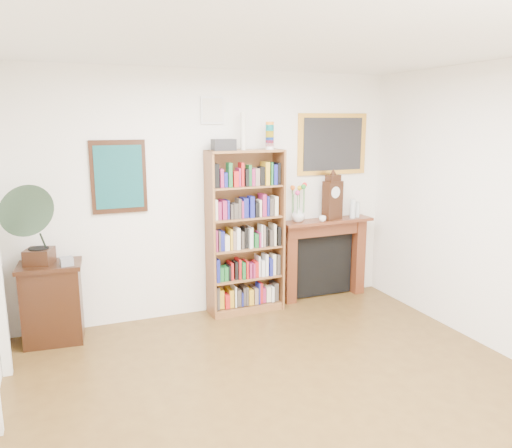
{
  "coord_description": "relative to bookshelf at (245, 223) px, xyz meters",
  "views": [
    {
      "loc": [
        -1.66,
        -2.98,
        2.24
      ],
      "look_at": [
        0.17,
        1.6,
        1.21
      ],
      "focal_mm": 35.0,
      "sensor_mm": 36.0,
      "label": 1
    }
  ],
  "objects": [
    {
      "name": "gramophone",
      "position": [
        -2.22,
        -0.17,
        0.23
      ],
      "size": [
        0.67,
        0.75,
        0.83
      ],
      "rotation": [
        0.0,
        0.0,
        -0.31
      ],
      "color": "black",
      "rests_on": "side_cabinet"
    },
    {
      "name": "mantel_clock",
      "position": [
        1.16,
        0.02,
        0.22
      ],
      "size": [
        0.27,
        0.19,
        0.56
      ],
      "rotation": [
        0.0,
        0.0,
        0.26
      ],
      "color": "black",
      "rests_on": "fireplace"
    },
    {
      "name": "small_picture",
      "position": [
        -0.33,
        0.16,
        1.28
      ],
      "size": [
        0.26,
        0.04,
        0.3
      ],
      "color": "white",
      "rests_on": "back_wall"
    },
    {
      "name": "fireplace",
      "position": [
        1.1,
        0.09,
        -0.47
      ],
      "size": [
        1.22,
        0.32,
        1.03
      ],
      "rotation": [
        0.0,
        0.0,
        0.03
      ],
      "color": "#4D2012",
      "rests_on": "floor"
    },
    {
      "name": "bookshelf",
      "position": [
        0.0,
        0.0,
        0.0
      ],
      "size": [
        0.89,
        0.34,
        2.2
      ],
      "rotation": [
        0.0,
        0.0,
        0.04
      ],
      "color": "brown",
      "rests_on": "floor"
    },
    {
      "name": "flower_vase",
      "position": [
        0.71,
        0.05,
        0.04
      ],
      "size": [
        0.17,
        0.17,
        0.17
      ],
      "primitive_type": "imported",
      "rotation": [
        0.0,
        0.0,
        -0.0
      ],
      "color": "silver",
      "rests_on": "fireplace"
    },
    {
      "name": "teal_poster",
      "position": [
        -1.38,
        0.16,
        0.58
      ],
      "size": [
        0.58,
        0.04,
        0.78
      ],
      "color": "black",
      "rests_on": "back_wall"
    },
    {
      "name": "gilt_painting",
      "position": [
        1.22,
        0.16,
        0.88
      ],
      "size": [
        0.95,
        0.04,
        0.75
      ],
      "color": "gold",
      "rests_on": "back_wall"
    },
    {
      "name": "bottle_left",
      "position": [
        1.45,
        -0.0,
        0.08
      ],
      "size": [
        0.07,
        0.07,
        0.24
      ],
      "primitive_type": "cylinder",
      "color": "silver",
      "rests_on": "fireplace"
    },
    {
      "name": "cd_stack",
      "position": [
        -1.97,
        -0.19,
        -0.2
      ],
      "size": [
        0.14,
        0.14,
        0.08
      ],
      "primitive_type": "cube",
      "rotation": [
        0.0,
        0.0,
        0.15
      ],
      "color": "#A0A2AC",
      "rests_on": "side_cabinet"
    },
    {
      "name": "room",
      "position": [
        -0.33,
        -2.32,
        0.33
      ],
      "size": [
        4.51,
        5.01,
        2.81
      ],
      "color": "#503718",
      "rests_on": "ground"
    },
    {
      "name": "teacup",
      "position": [
        0.99,
        -0.06,
        -0.01
      ],
      "size": [
        0.1,
        0.1,
        0.07
      ],
      "primitive_type": "imported",
      "rotation": [
        0.0,
        0.0,
        0.11
      ],
      "color": "white",
      "rests_on": "fireplace"
    },
    {
      "name": "side_cabinet",
      "position": [
        -2.13,
        -0.06,
        -0.65
      ],
      "size": [
        0.65,
        0.5,
        0.83
      ],
      "primitive_type": "cube",
      "rotation": [
        0.0,
        0.0,
        -0.09
      ],
      "color": "black",
      "rests_on": "floor"
    },
    {
      "name": "bottle_right",
      "position": [
        1.54,
        0.03,
        0.06
      ],
      "size": [
        0.06,
        0.06,
        0.2
      ],
      "primitive_type": "cylinder",
      "color": "silver",
      "rests_on": "fireplace"
    }
  ]
}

